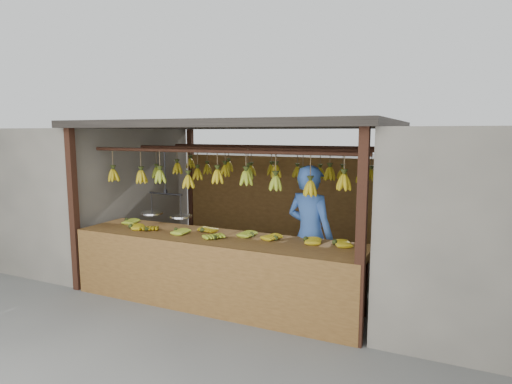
% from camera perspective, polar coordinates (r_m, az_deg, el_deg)
% --- Properties ---
extents(ground, '(80.00, 80.00, 0.00)m').
position_cam_1_polar(ground, '(6.83, -1.06, -11.18)').
color(ground, '#5B5B57').
extents(stall, '(4.30, 3.30, 2.40)m').
position_cam_1_polar(stall, '(6.76, 0.10, 5.68)').
color(stall, black).
rests_on(stall, ground).
extents(neighbor_left, '(3.00, 3.00, 2.30)m').
position_cam_1_polar(neighbor_left, '(8.71, -22.98, 0.14)').
color(neighbor_left, slate).
rests_on(neighbor_left, ground).
extents(counter, '(3.91, 0.89, 0.96)m').
position_cam_1_polar(counter, '(5.55, -6.07, -7.98)').
color(counter, brown).
rests_on(counter, ground).
extents(hanging_bananas, '(3.62, 2.21, 0.40)m').
position_cam_1_polar(hanging_bananas, '(6.49, -1.08, 2.43)').
color(hanging_bananas, '#AE9412').
rests_on(hanging_bananas, ground).
extents(balance_scale, '(0.81, 0.32, 0.92)m').
position_cam_1_polar(balance_scale, '(6.10, -11.89, -2.59)').
color(balance_scale, black).
rests_on(balance_scale, ground).
extents(vendor, '(0.77, 0.61, 1.83)m').
position_cam_1_polar(vendor, '(5.62, 7.18, -5.73)').
color(vendor, '#3359A5').
rests_on(vendor, ground).
extents(bag_bundles, '(0.08, 0.26, 1.34)m').
position_cam_1_polar(bag_bundles, '(7.33, 17.48, -2.25)').
color(bag_bundles, '#1426BF').
rests_on(bag_bundles, ground).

